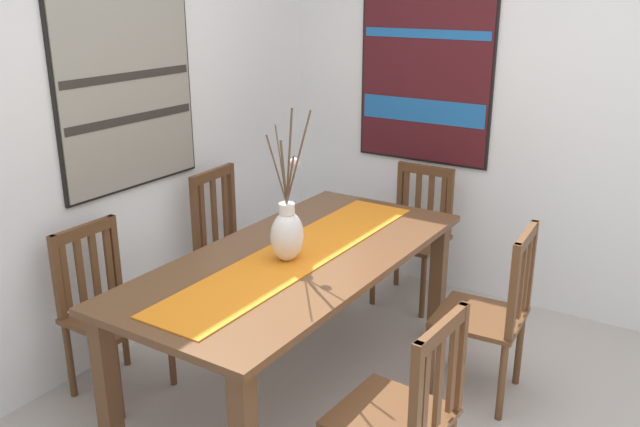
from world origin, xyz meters
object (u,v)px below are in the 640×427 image
Objects in this scene: chair_1 at (109,307)px; painting_on_back_wall at (126,83)px; chair_3 at (404,415)px; chair_2 at (415,233)px; centerpiece_vase at (287,232)px; painting_on_side_wall at (425,77)px; chair_4 at (491,312)px; dining_table at (297,274)px; chair_0 at (232,247)px.

painting_on_back_wall reaches higher than chair_1.
chair_2 is at bearing 23.88° from chair_3.
chair_3 is 0.78× the size of painting_on_back_wall.
centerpiece_vase is at bearing 63.64° from chair_3.
chair_3 is at bearing -104.11° from painting_on_back_wall.
painting_on_side_wall is (0.30, 0.12, 0.98)m from chair_2.
chair_1 is 0.77× the size of painting_on_side_wall.
painting_on_side_wall is at bearing -19.07° from chair_1.
chair_4 is (1.00, 0.00, 0.01)m from chair_3.
dining_table is 2.05× the size of chair_0.
chair_3 is (-0.97, -1.66, -0.02)m from chair_0.
chair_2 is 0.78× the size of painting_on_side_wall.
centerpiece_vase is at bearing 125.07° from chair_4.
painting_on_back_wall is 1.94m from painting_on_side_wall.
chair_3 reaches higher than chair_1.
centerpiece_vase is 1.04m from chair_1.
chair_3 is at bearing -156.12° from chair_2.
chair_2 is 2.05m from painting_on_back_wall.
painting_on_side_wall reaches higher than chair_1.
centerpiece_vase is 0.84× the size of chair_2.
dining_table is at bearing 59.27° from chair_3.
chair_1 is at bearing 120.65° from chair_4.
chair_4 reaches higher than chair_3.
painting_on_side_wall reaches higher than chair_4.
centerpiece_vase reaches higher than chair_1.
painting_on_back_wall is at bearing 75.89° from chair_3.
painting_on_back_wall reaches higher than chair_4.
chair_1 is 2.47m from painting_on_side_wall.
centerpiece_vase is 1.50m from chair_2.
painting_on_side_wall is (1.65, 0.10, 0.79)m from dining_table.
chair_2 is 0.78× the size of painting_on_back_wall.
dining_table is 1.36m from chair_2.
chair_4 is (0.03, -1.65, -0.01)m from chair_0.
chair_4 is 0.80× the size of painting_on_back_wall.
chair_0 is at bearing 136.27° from chair_2.
centerpiece_vase is 0.83× the size of chair_3.
chair_4 is (0.50, -0.83, -0.20)m from dining_table.
painting_on_back_wall reaches higher than chair_2.
painting_on_back_wall reaches higher than chair_3.
chair_3 reaches higher than dining_table.
chair_2 is 0.99× the size of chair_3.
dining_table is 2.61× the size of centerpiece_vase.
dining_table is 2.19× the size of chair_2.
chair_2 reaches higher than dining_table.
painting_on_side_wall is (2.14, -0.74, 0.99)m from chair_1.
chair_3 is (-1.85, -0.82, -0.00)m from chair_2.
chair_3 is at bearing -120.73° from dining_table.
chair_1 reaches higher than dining_table.
chair_3 is at bearing -156.52° from painting_on_side_wall.
painting_on_side_wall is (2.15, 0.93, 0.99)m from chair_3.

